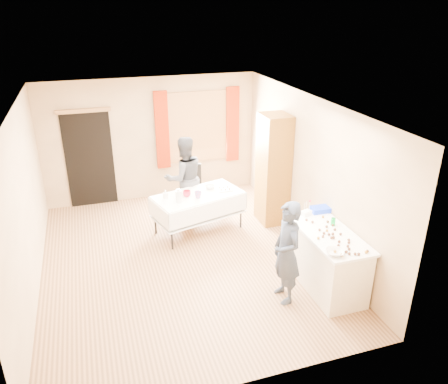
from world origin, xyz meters
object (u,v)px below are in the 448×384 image
object	(u,v)px
chair	(193,195)
girl	(287,253)
counter	(326,260)
cabinet	(273,170)
party_table	(198,209)
woman	(184,178)

from	to	relation	value
chair	girl	world-z (taller)	girl
girl	counter	bearing A→B (deg)	97.30
cabinet	counter	distance (m)	2.34
cabinet	party_table	size ratio (longest dim) A/B	1.19
counter	woman	size ratio (longest dim) A/B	0.88
party_table	girl	bearing A→B (deg)	-89.95
party_table	girl	size ratio (longest dim) A/B	1.17
party_table	girl	xyz separation A→B (m)	(0.66, -2.36, 0.32)
counter	chair	xyz separation A→B (m)	(-1.23, 3.28, -0.18)
party_table	counter	bearing A→B (deg)	-74.37
counter	chair	size ratio (longest dim) A/B	1.59
party_table	woman	size ratio (longest dim) A/B	1.08
chair	cabinet	bearing A→B (deg)	-24.48
party_table	chair	world-z (taller)	chair
woman	party_table	bearing A→B (deg)	89.69
counter	girl	distance (m)	0.78
cabinet	counter	world-z (taller)	cabinet
cabinet	woman	xyz separation A→B (m)	(-1.57, 0.67, -0.23)
chair	girl	xyz separation A→B (m)	(0.52, -3.37, 0.49)
chair	woman	distance (m)	0.69
woman	counter	bearing A→B (deg)	107.96
chair	woman	world-z (taller)	woman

